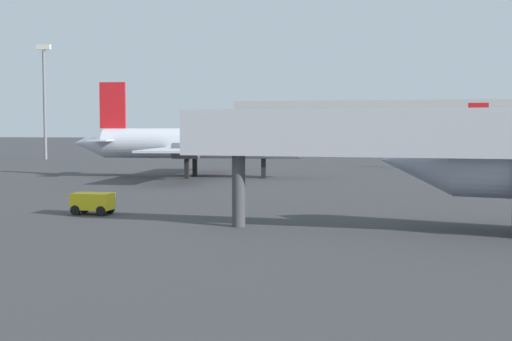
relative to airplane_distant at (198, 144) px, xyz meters
The scene contains 5 objects.
airplane_distant is the anchor object (origin of this frame).
jet_bridge 39.99m from the airplane_distant, 57.40° to the right, with size 22.29×3.44×6.40m.
baggage_cart 30.34m from the airplane_distant, 85.05° to the right, with size 2.42×1.40×1.30m.
light_mast_left 49.16m from the airplane_distant, 137.57° to the left, with size 2.40×0.50×18.48m.
terminal_building 79.79m from the airplane_distant, 65.08° to the left, with size 90.34×22.53×10.25m, color #B7B7B2.
Camera 1 is at (4.06, -10.69, 5.31)m, focal length 48.01 mm.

